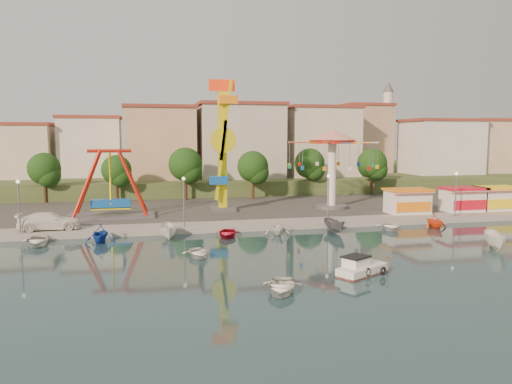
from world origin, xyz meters
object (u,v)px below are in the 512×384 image
object	(u,v)px
van	(49,221)
rowboat_a	(198,253)
pirate_ship_ride	(110,185)
wave_swinger	(332,151)
skiff	(496,240)
cabin_motorboat	(361,269)
kamikaze_tower	(223,148)

from	to	relation	value
van	rowboat_a	bearing A→B (deg)	-135.92
pirate_ship_ride	rowboat_a	size ratio (longest dim) A/B	3.01
wave_swinger	skiff	bearing A→B (deg)	-74.74
wave_swinger	van	distance (m)	35.38
cabin_motorboat	rowboat_a	bearing A→B (deg)	114.81
kamikaze_tower	wave_swinger	world-z (taller)	kamikaze_tower
pirate_ship_ride	van	world-z (taller)	pirate_ship_ride
skiff	van	bearing A→B (deg)	-176.62
pirate_ship_ride	rowboat_a	xyz separation A→B (m)	(8.22, -19.55, -4.05)
wave_swinger	cabin_motorboat	size ratio (longest dim) A/B	2.54
wave_swinger	rowboat_a	distance (m)	29.81
pirate_ship_ride	rowboat_a	world-z (taller)	pirate_ship_ride
kamikaze_tower	van	xyz separation A→B (m)	(-19.29, -8.67, -7.12)
cabin_motorboat	rowboat_a	world-z (taller)	cabin_motorboat
cabin_motorboat	van	xyz separation A→B (m)	(-24.96, 20.41, 1.08)
kamikaze_tower	wave_swinger	xyz separation A→B (m)	(14.43, -0.33, -0.41)
rowboat_a	skiff	xyz separation A→B (m)	(26.34, -2.93, 0.48)
pirate_ship_ride	skiff	size ratio (longest dim) A/B	2.36
wave_swinger	van	size ratio (longest dim) A/B	1.89
kamikaze_tower	van	bearing A→B (deg)	-155.80
pirate_ship_ride	skiff	xyz separation A→B (m)	(34.56, -22.49, -3.57)
pirate_ship_ride	rowboat_a	bearing A→B (deg)	-67.19
kamikaze_tower	skiff	size ratio (longest dim) A/B	3.89
cabin_motorboat	skiff	world-z (taller)	skiff
pirate_ship_ride	cabin_motorboat	distance (m)	33.86
rowboat_a	pirate_ship_ride	bearing A→B (deg)	107.07
pirate_ship_ride	skiff	distance (m)	41.38
kamikaze_tower	van	size ratio (longest dim) A/B	2.69
cabin_motorboat	skiff	bearing A→B (deg)	-11.32
skiff	van	distance (m)	43.04
kamikaze_tower	cabin_motorboat	distance (m)	30.74
cabin_motorboat	kamikaze_tower	bearing A→B (deg)	71.46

